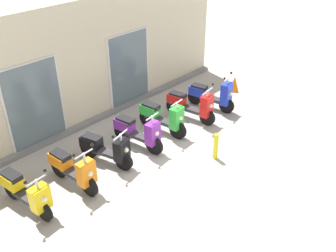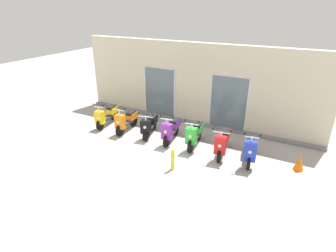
# 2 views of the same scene
# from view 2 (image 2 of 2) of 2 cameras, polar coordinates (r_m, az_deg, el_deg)

# --- Properties ---
(ground_plane) EXTENTS (40.00, 40.00, 0.00)m
(ground_plane) POSITION_cam_2_polar(r_m,az_deg,el_deg) (9.71, -2.97, -6.01)
(ground_plane) COLOR #A8A39E
(storefront_facade) EXTENTS (10.76, 0.50, 3.46)m
(storefront_facade) POSITION_cam_2_polar(r_m,az_deg,el_deg) (11.89, 5.40, 8.40)
(storefront_facade) COLOR beige
(storefront_facade) RESTS_ON ground_plane
(scooter_yellow) EXTENTS (0.53, 1.55, 1.13)m
(scooter_yellow) POSITION_cam_2_polar(r_m,az_deg,el_deg) (12.14, -12.59, 2.25)
(scooter_yellow) COLOR black
(scooter_yellow) RESTS_ON ground_plane
(scooter_orange) EXTENTS (0.55, 1.54, 1.21)m
(scooter_orange) POSITION_cam_2_polar(r_m,az_deg,el_deg) (11.42, -8.62, 1.16)
(scooter_orange) COLOR black
(scooter_orange) RESTS_ON ground_plane
(scooter_black) EXTENTS (0.74, 1.48, 1.10)m
(scooter_black) POSITION_cam_2_polar(r_m,az_deg,el_deg) (10.99, -3.83, 0.23)
(scooter_black) COLOR black
(scooter_black) RESTS_ON ground_plane
(scooter_purple) EXTENTS (0.57, 1.57, 1.22)m
(scooter_purple) POSITION_cam_2_polar(r_m,az_deg,el_deg) (10.44, 0.67, -0.67)
(scooter_purple) COLOR black
(scooter_purple) RESTS_ON ground_plane
(scooter_green) EXTENTS (0.57, 1.57, 1.21)m
(scooter_green) POSITION_cam_2_polar(r_m,az_deg,el_deg) (10.10, 5.63, -1.61)
(scooter_green) COLOR black
(scooter_green) RESTS_ON ground_plane
(scooter_red) EXTENTS (0.64, 1.63, 1.19)m
(scooter_red) POSITION_cam_2_polar(r_m,az_deg,el_deg) (9.71, 11.30, -3.21)
(scooter_red) COLOR black
(scooter_red) RESTS_ON ground_plane
(scooter_blue) EXTENTS (0.63, 1.55, 1.24)m
(scooter_blue) POSITION_cam_2_polar(r_m,az_deg,el_deg) (9.50, 16.69, -4.47)
(scooter_blue) COLOR black
(scooter_blue) RESTS_ON ground_plane
(curb_bollard) EXTENTS (0.12, 0.12, 0.70)m
(curb_bollard) POSITION_cam_2_polar(r_m,az_deg,el_deg) (8.73, 0.96, -7.03)
(curb_bollard) COLOR yellow
(curb_bollard) RESTS_ON ground_plane
(traffic_cone) EXTENTS (0.32, 0.32, 0.52)m
(traffic_cone) POSITION_cam_2_polar(r_m,az_deg,el_deg) (9.68, 25.63, -6.92)
(traffic_cone) COLOR orange
(traffic_cone) RESTS_ON ground_plane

